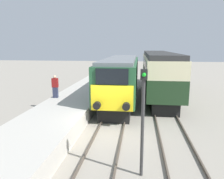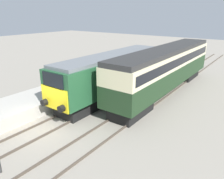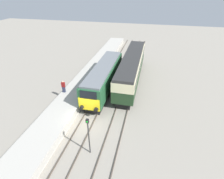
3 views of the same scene
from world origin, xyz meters
The scene contains 7 objects.
ground_plane centered at (0.00, 0.00, 0.00)m, with size 120.00×120.00×0.00m, color gray.
platform_left centered at (-3.30, 8.00, 0.47)m, with size 3.50×50.00×0.95m.
rails_near_track centered at (0.00, 5.00, 0.07)m, with size 1.51×60.00×0.14m.
rails_far_track centered at (3.40, 5.00, 0.07)m, with size 1.50×60.00×0.14m.
locomotive centered at (0.00, 7.45, 2.10)m, with size 2.70×13.18×3.77m.
passenger_carriage centered at (3.40, 11.13, 2.50)m, with size 2.75×16.38×4.15m.
person_on_platform centered at (-4.63, 4.10, 1.79)m, with size 0.44×0.26×1.69m.
Camera 2 is at (10.82, -7.40, 7.05)m, focal length 35.00 mm.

